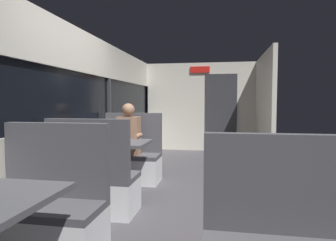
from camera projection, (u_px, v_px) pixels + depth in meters
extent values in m
cube|color=#423F44|center=(177.00, 205.00, 3.67)|extent=(3.30, 9.20, 0.02)
cube|color=beige|center=(69.00, 163.00, 3.88)|extent=(0.08, 8.40, 0.95)
cube|color=beige|center=(67.00, 46.00, 3.79)|extent=(0.08, 8.40, 0.60)
cube|color=black|center=(67.00, 99.00, 3.83)|extent=(0.03, 8.40, 0.75)
cube|color=#2D2D30|center=(109.00, 99.00, 5.20)|extent=(0.06, 0.08, 0.75)
cube|color=#2D2D30|center=(147.00, 100.00, 7.96)|extent=(0.06, 0.08, 0.75)
cube|color=beige|center=(200.00, 107.00, 7.72)|extent=(2.90, 0.08, 2.30)
cube|color=#333338|center=(221.00, 113.00, 7.59)|extent=(0.80, 0.04, 2.00)
cube|color=red|center=(200.00, 70.00, 7.60)|extent=(0.50, 0.03, 0.16)
cube|color=beige|center=(264.00, 108.00, 6.29)|extent=(0.08, 2.40, 2.30)
cube|color=silver|center=(44.00, 235.00, 2.40)|extent=(0.95, 0.50, 0.39)
cube|color=#47474C|center=(44.00, 208.00, 2.39)|extent=(0.95, 0.50, 0.06)
cube|color=#47474C|center=(57.00, 160.00, 2.57)|extent=(0.95, 0.08, 0.65)
cylinder|color=#9E9EA3|center=(116.00, 169.00, 4.04)|extent=(0.10, 0.10, 0.70)
cube|color=#4C4C51|center=(115.00, 143.00, 4.02)|extent=(0.90, 0.70, 0.04)
cube|color=silver|center=(96.00, 196.00, 3.40)|extent=(0.95, 0.50, 0.39)
cube|color=#47474C|center=(96.00, 176.00, 3.39)|extent=(0.95, 0.50, 0.06)
cube|color=#47474C|center=(87.00, 149.00, 3.16)|extent=(0.95, 0.08, 0.65)
cube|color=silver|center=(130.00, 170.00, 4.70)|extent=(0.95, 0.50, 0.39)
cube|color=#47474C|center=(130.00, 156.00, 4.69)|extent=(0.95, 0.50, 0.06)
cube|color=#47474C|center=(134.00, 132.00, 4.87)|extent=(0.95, 0.08, 0.65)
cube|color=#47474C|center=(287.00, 191.00, 1.67)|extent=(0.95, 0.08, 0.65)
cube|color=#26262D|center=(130.00, 168.00, 4.70)|extent=(0.30, 0.36, 0.45)
cube|color=#8C664C|center=(129.00, 136.00, 4.62)|extent=(0.34, 0.22, 0.60)
sphere|color=#8C664C|center=(128.00, 110.00, 4.57)|extent=(0.20, 0.20, 0.20)
cylinder|color=#8C664C|center=(113.00, 135.00, 4.47)|extent=(0.07, 0.28, 0.07)
cylinder|color=#8C664C|center=(138.00, 136.00, 4.40)|extent=(0.07, 0.28, 0.07)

